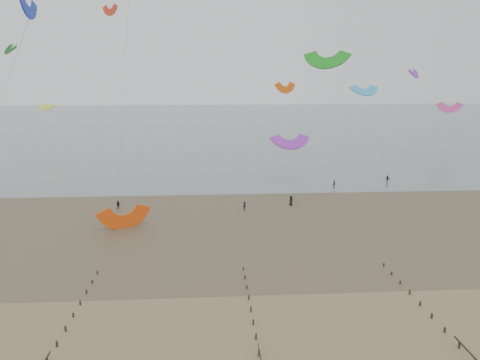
# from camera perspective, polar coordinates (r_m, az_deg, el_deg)

# --- Properties ---
(ground) EXTENTS (500.00, 500.00, 0.00)m
(ground) POSITION_cam_1_polar(r_m,az_deg,el_deg) (48.77, -3.39, -16.68)
(ground) COLOR brown
(ground) RESTS_ON ground
(sea_and_shore) EXTENTS (500.00, 665.00, 0.03)m
(sea_and_shore) POSITION_cam_1_polar(r_m,az_deg,el_deg) (80.65, -6.52, -4.64)
(sea_and_shore) COLOR #475654
(sea_and_shore) RESTS_ON ground
(kitesurfers) EXTENTS (119.53, 21.86, 1.85)m
(kitesurfers) POSITION_cam_1_polar(r_m,az_deg,el_deg) (95.47, 8.00, -1.44)
(kitesurfers) COLOR black
(kitesurfers) RESTS_ON ground
(grounded_kite) EXTENTS (9.05, 8.32, 4.01)m
(grounded_kite) POSITION_cam_1_polar(r_m,az_deg,el_deg) (77.44, -13.85, -5.68)
(grounded_kite) COLOR #ED4D0F
(grounded_kite) RESTS_ON ground
(kites_airborne) EXTENTS (243.61, 106.46, 43.28)m
(kites_airborne) POSITION_cam_1_polar(r_m,az_deg,el_deg) (131.86, -5.97, 11.68)
(kites_airborne) COLOR #18921B
(kites_airborne) RESTS_ON ground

